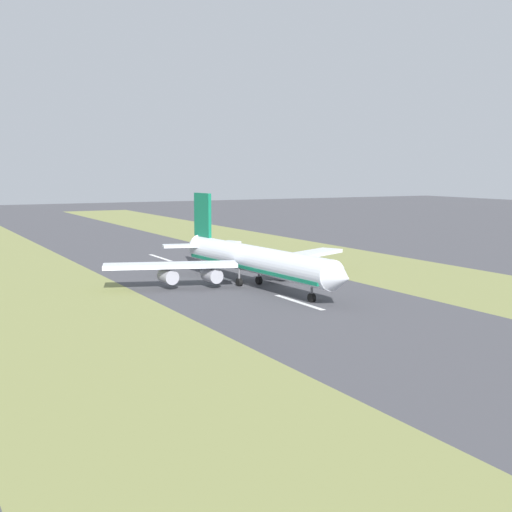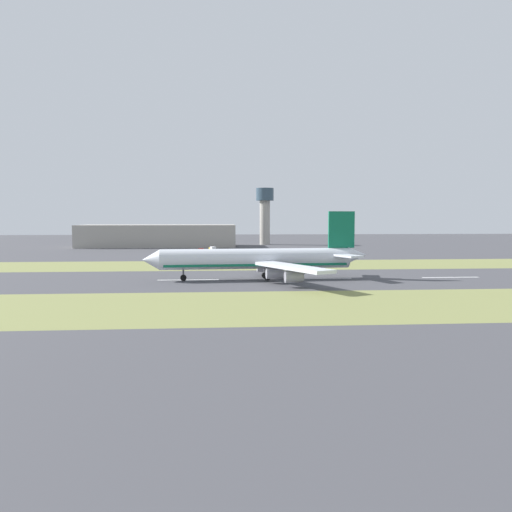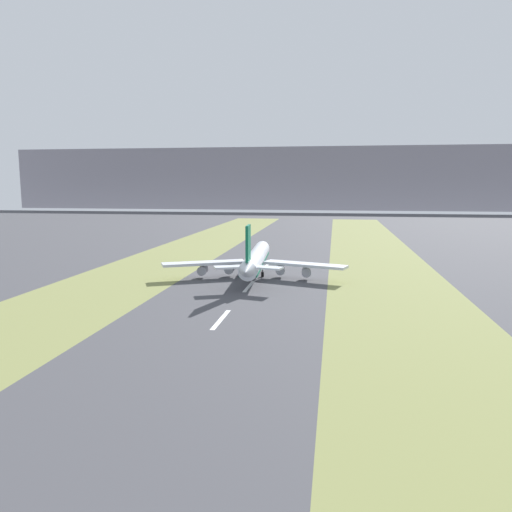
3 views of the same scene
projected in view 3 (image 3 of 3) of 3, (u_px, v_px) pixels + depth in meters
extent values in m
plane|color=#424247|center=(257.00, 277.00, 175.63)|extent=(800.00, 800.00, 0.00)
cube|color=olive|center=(135.00, 274.00, 182.59)|extent=(40.00, 600.00, 0.01)
cube|color=olive|center=(388.00, 281.00, 168.67)|extent=(40.00, 600.00, 0.01)
cube|color=silver|center=(221.00, 319.00, 121.03)|extent=(1.20, 18.00, 0.01)
cube|color=silver|center=(249.00, 286.00, 160.13)|extent=(1.20, 18.00, 0.01)
cube|color=silver|center=(266.00, 266.00, 199.23)|extent=(1.20, 18.00, 0.01)
cylinder|color=silver|center=(256.00, 258.00, 178.93)|extent=(9.59, 56.27, 6.00)
cone|color=silver|center=(263.00, 248.00, 208.99)|extent=(6.19, 5.37, 5.88)
cone|color=silver|center=(246.00, 271.00, 148.26)|extent=(5.48, 6.32, 5.10)
cube|color=#0F6647|center=(256.00, 263.00, 179.16)|extent=(9.15, 54.02, 0.70)
cube|color=silver|center=(204.00, 263.00, 173.54)|extent=(28.73, 17.98, 0.90)
cube|color=silver|center=(305.00, 265.00, 170.34)|extent=(29.42, 14.81, 0.90)
cylinder|color=#93939E|center=(230.00, 269.00, 176.29)|extent=(3.50, 5.00, 3.20)
cylinder|color=#93939E|center=(203.00, 270.00, 173.66)|extent=(3.50, 5.00, 3.20)
cylinder|color=#93939E|center=(280.00, 270.00, 174.64)|extent=(3.50, 5.00, 3.20)
cylinder|color=#93939E|center=(306.00, 272.00, 170.37)|extent=(3.50, 5.00, 3.20)
cube|color=#0F6647|center=(248.00, 243.00, 152.09)|extent=(1.31, 8.03, 11.00)
cube|color=silver|center=(230.00, 267.00, 153.66)|extent=(10.92, 7.78, 0.60)
cube|color=silver|center=(266.00, 268.00, 152.66)|extent=(10.78, 6.73, 0.60)
cylinder|color=#59595E|center=(261.00, 260.00, 200.43)|extent=(0.50, 0.50, 3.20)
cylinder|color=black|center=(261.00, 263.00, 200.66)|extent=(1.01, 1.85, 1.80)
cylinder|color=#59595E|center=(248.00, 270.00, 176.74)|extent=(0.50, 0.50, 3.20)
cylinder|color=black|center=(248.00, 274.00, 176.97)|extent=(1.01, 1.85, 1.80)
cylinder|color=#59595E|center=(263.00, 270.00, 176.26)|extent=(0.50, 0.50, 3.20)
cylinder|color=black|center=(263.00, 274.00, 176.49)|extent=(1.01, 1.85, 1.80)
cube|color=gray|center=(316.00, 179.00, 678.33)|extent=(800.00, 120.00, 78.83)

